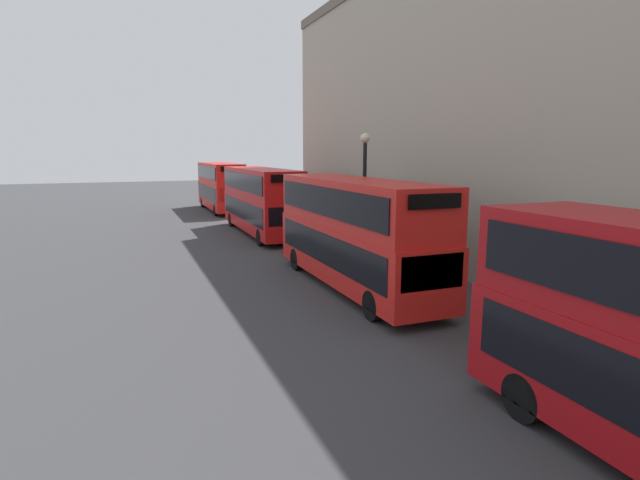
{
  "coord_description": "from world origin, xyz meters",
  "views": [
    {
      "loc": [
        -6.8,
        2.85,
        5.38
      ],
      "look_at": [
        0.48,
        21.21,
        1.88
      ],
      "focal_mm": 28.0,
      "sensor_mm": 36.0,
      "label": 1
    }
  ],
  "objects_px": {
    "bus_second_in_queue": "(355,229)",
    "bus_trailing": "(220,185)",
    "pedestrian": "(295,217)",
    "bus_third_in_queue": "(261,198)"
  },
  "relations": [
    {
      "from": "bus_third_in_queue",
      "to": "bus_second_in_queue",
      "type": "bearing_deg",
      "value": -90.0
    },
    {
      "from": "bus_second_in_queue",
      "to": "bus_trailing",
      "type": "distance_m",
      "value": 28.48
    },
    {
      "from": "pedestrian",
      "to": "bus_second_in_queue",
      "type": "bearing_deg",
      "value": -100.46
    },
    {
      "from": "bus_second_in_queue",
      "to": "pedestrian",
      "type": "relative_size",
      "value": 6.38
    },
    {
      "from": "bus_second_in_queue",
      "to": "bus_trailing",
      "type": "xyz_separation_m",
      "value": [
        -0.0,
        28.48,
        0.01
      ]
    },
    {
      "from": "bus_trailing",
      "to": "bus_second_in_queue",
      "type": "bearing_deg",
      "value": -90.0
    },
    {
      "from": "bus_trailing",
      "to": "pedestrian",
      "type": "relative_size",
      "value": 6.22
    },
    {
      "from": "bus_third_in_queue",
      "to": "bus_trailing",
      "type": "bearing_deg",
      "value": 90.0
    },
    {
      "from": "bus_second_in_queue",
      "to": "bus_trailing",
      "type": "relative_size",
      "value": 1.03
    },
    {
      "from": "bus_second_in_queue",
      "to": "bus_trailing",
      "type": "bearing_deg",
      "value": 90.0
    }
  ]
}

